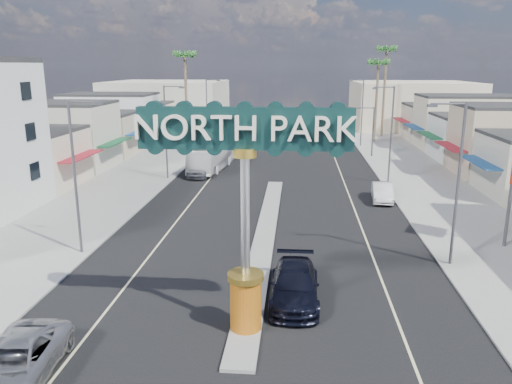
% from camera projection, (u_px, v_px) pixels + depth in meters
% --- Properties ---
extents(ground, '(160.00, 160.00, 0.00)m').
position_uv_depth(ground, '(276.00, 181.00, 47.95)').
color(ground, gray).
rests_on(ground, ground).
extents(road, '(20.00, 120.00, 0.01)m').
position_uv_depth(road, '(276.00, 181.00, 47.95)').
color(road, black).
rests_on(road, ground).
extents(median_island, '(1.30, 30.00, 0.16)m').
position_uv_depth(median_island, '(265.00, 235.00, 32.48)').
color(median_island, gray).
rests_on(median_island, ground).
extents(sidewalk_left, '(8.00, 120.00, 0.12)m').
position_uv_depth(sidewalk_left, '(134.00, 178.00, 49.08)').
color(sidewalk_left, gray).
rests_on(sidewalk_left, ground).
extents(sidewalk_right, '(8.00, 120.00, 0.12)m').
position_uv_depth(sidewalk_right, '(425.00, 183.00, 46.80)').
color(sidewalk_right, gray).
rests_on(sidewalk_right, ground).
extents(storefront_row_left, '(12.00, 42.00, 6.00)m').
position_uv_depth(storefront_row_left, '(87.00, 130.00, 61.71)').
color(storefront_row_left, beige).
rests_on(storefront_row_left, ground).
extents(storefront_row_right, '(12.00, 42.00, 6.00)m').
position_uv_depth(storefront_row_right, '(488.00, 135.00, 57.82)').
color(storefront_row_right, '#B7B29E').
rests_on(storefront_row_right, ground).
extents(backdrop_far_left, '(20.00, 20.00, 8.00)m').
position_uv_depth(backdrop_far_left, '(168.00, 103.00, 92.21)').
color(backdrop_far_left, '#B7B29E').
rests_on(backdrop_far_left, ground).
extents(backdrop_far_right, '(20.00, 20.00, 8.00)m').
position_uv_depth(backdrop_far_right, '(411.00, 105.00, 88.64)').
color(backdrop_far_right, beige).
rests_on(backdrop_far_right, ground).
extents(gateway_sign, '(8.20, 1.50, 9.15)m').
position_uv_depth(gateway_sign, '(245.00, 195.00, 19.43)').
color(gateway_sign, '#BB500E').
rests_on(gateway_sign, median_island).
extents(traffic_signal_left, '(5.09, 0.45, 6.00)m').
position_uv_depth(traffic_signal_left, '(207.00, 120.00, 61.16)').
color(traffic_signal_left, '#47474C').
rests_on(traffic_signal_left, ground).
extents(traffic_signal_right, '(5.09, 0.45, 6.00)m').
position_uv_depth(traffic_signal_right, '(358.00, 122.00, 59.67)').
color(traffic_signal_right, '#47474C').
rests_on(traffic_signal_right, ground).
extents(streetlight_l_near, '(2.03, 0.22, 9.00)m').
position_uv_depth(streetlight_l_near, '(77.00, 170.00, 28.24)').
color(streetlight_l_near, '#47474C').
rests_on(streetlight_l_near, ground).
extents(streetlight_l_mid, '(2.03, 0.22, 9.00)m').
position_uv_depth(streetlight_l_mid, '(167.00, 127.00, 47.55)').
color(streetlight_l_mid, '#47474C').
rests_on(streetlight_l_mid, ground).
extents(streetlight_l_far, '(2.03, 0.22, 9.00)m').
position_uv_depth(streetlight_l_far, '(208.00, 108.00, 68.79)').
color(streetlight_l_far, '#47474C').
rests_on(streetlight_l_far, ground).
extents(streetlight_r_near, '(2.03, 0.22, 9.00)m').
position_uv_depth(streetlight_r_near, '(456.00, 177.00, 26.55)').
color(streetlight_r_near, '#47474C').
rests_on(streetlight_r_near, ground).
extents(streetlight_r_mid, '(2.03, 0.22, 9.00)m').
position_uv_depth(streetlight_r_mid, '(390.00, 130.00, 45.86)').
color(streetlight_r_mid, '#47474C').
rests_on(streetlight_r_mid, ground).
extents(streetlight_r_far, '(2.03, 0.22, 9.00)m').
position_uv_depth(streetlight_r_far, '(361.00, 109.00, 67.10)').
color(streetlight_r_far, '#47474C').
rests_on(streetlight_r_far, ground).
extents(palm_left_far, '(2.60, 2.60, 13.10)m').
position_uv_depth(palm_left_far, '(185.00, 60.00, 65.48)').
color(palm_left_far, brown).
rests_on(palm_left_far, ground).
extents(palm_right_mid, '(2.60, 2.60, 12.10)m').
position_uv_depth(palm_right_mid, '(378.00, 67.00, 69.39)').
color(palm_right_mid, brown).
rests_on(palm_right_mid, ground).
extents(palm_right_far, '(2.60, 2.60, 14.10)m').
position_uv_depth(palm_right_far, '(386.00, 54.00, 74.58)').
color(palm_right_far, brown).
rests_on(palm_right_far, ground).
extents(suv_left, '(2.88, 5.58, 1.50)m').
position_uv_depth(suv_left, '(15.00, 362.00, 17.42)').
color(suv_left, '#B1B1B6').
rests_on(suv_left, ground).
extents(suv_right, '(2.25, 5.52, 1.60)m').
position_uv_depth(suv_right, '(295.00, 285.00, 23.44)').
color(suv_right, black).
rests_on(suv_right, ground).
extents(car_parked_left, '(2.59, 5.21, 1.71)m').
position_uv_depth(car_parked_left, '(202.00, 168.00, 49.95)').
color(car_parked_left, slate).
rests_on(car_parked_left, ground).
extents(car_parked_right, '(1.94, 4.58, 1.47)m').
position_uv_depth(car_parked_right, '(382.00, 192.00, 40.85)').
color(car_parked_right, silver).
rests_on(car_parked_right, ground).
extents(city_bus, '(3.73, 11.12, 3.04)m').
position_uv_depth(city_bus, '(213.00, 155.00, 53.33)').
color(city_bus, white).
rests_on(city_bus, ground).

